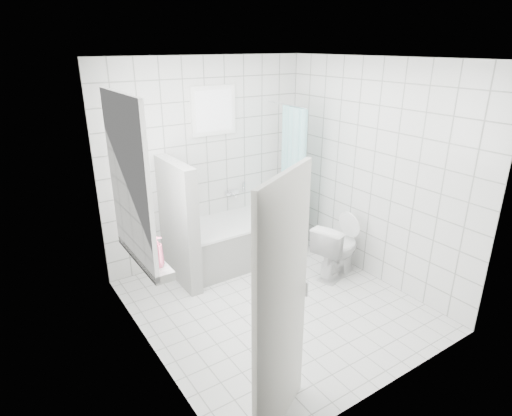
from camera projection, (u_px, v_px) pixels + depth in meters
ground at (275, 305)px, 4.77m from camera, size 3.00×3.00×0.00m
ceiling at (279, 58)px, 3.83m from camera, size 3.00×3.00×0.00m
wall_back at (207, 163)px, 5.46m from camera, size 2.80×0.02×2.60m
wall_front at (398, 251)px, 3.13m from camera, size 2.80×0.02×2.60m
wall_left at (142, 226)px, 3.58m from camera, size 0.02×3.00×2.60m
wall_right at (373, 173)px, 5.02m from camera, size 0.02×3.00×2.60m
window_left at (132, 182)px, 3.72m from camera, size 0.01×0.90×1.40m
window_back at (214, 111)px, 5.25m from camera, size 0.50×0.01×0.50m
window_sill at (145, 256)px, 4.01m from camera, size 0.18×1.02×0.08m
door at (282, 312)px, 2.94m from camera, size 0.72×0.42×2.00m
bathtub at (239, 240)px, 5.65m from camera, size 1.57×0.77×0.58m
partition_wall at (178, 224)px, 5.01m from camera, size 0.15×0.85×1.50m
tiled_ledge at (289, 219)px, 6.39m from camera, size 0.40×0.24×0.55m
toilet at (337, 249)px, 5.27m from camera, size 0.78×0.58×0.71m
curtain_rod at (287, 105)px, 5.39m from camera, size 0.02×0.80×0.02m
shower_curtain at (291, 176)px, 5.62m from camera, size 0.14×0.48×1.78m
tub_faucet at (232, 192)px, 5.76m from camera, size 0.18×0.06×0.06m
sill_bottles at (146, 241)px, 3.93m from camera, size 0.17×0.72×0.32m
ledge_bottles at (291, 195)px, 6.20m from camera, size 0.19×0.18×0.25m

